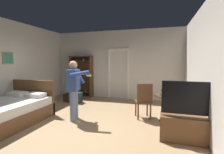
# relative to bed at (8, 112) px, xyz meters

# --- Properties ---
(ground_plane) EXTENTS (6.86, 6.86, 0.00)m
(ground_plane) POSITION_rel_bed_xyz_m (1.88, 0.52, -0.30)
(ground_plane) COLOR #997A56
(wall_back) EXTENTS (5.72, 0.12, 2.90)m
(wall_back) POSITION_rel_bed_xyz_m (1.88, 3.69, 1.15)
(wall_back) COLOR beige
(wall_back) RESTS_ON ground_plane
(wall_right) EXTENTS (0.12, 6.47, 2.90)m
(wall_right) POSITION_rel_bed_xyz_m (4.68, 0.52, 1.15)
(wall_right) COLOR beige
(wall_right) RESTS_ON ground_plane
(doorway_frame) EXTENTS (0.93, 0.08, 2.13)m
(doorway_frame) POSITION_rel_bed_xyz_m (1.99, 3.61, 0.92)
(doorway_frame) COLOR white
(doorway_frame) RESTS_ON ground_plane
(bed) EXTENTS (1.47, 2.00, 1.02)m
(bed) POSITION_rel_bed_xyz_m (0.00, 0.00, 0.00)
(bed) COLOR brown
(bed) RESTS_ON ground_plane
(bookshelf) EXTENTS (1.03, 0.32, 1.82)m
(bookshelf) POSITION_rel_bed_xyz_m (0.32, 3.47, 0.68)
(bookshelf) COLOR #4C331E
(bookshelf) RESTS_ON ground_plane
(tv_flatscreen) EXTENTS (1.15, 0.40, 1.20)m
(tv_flatscreen) POSITION_rel_bed_xyz_m (4.32, 0.29, 0.04)
(tv_flatscreen) COLOR brown
(tv_flatscreen) RESTS_ON ground_plane
(side_table) EXTENTS (0.69, 0.69, 0.70)m
(side_table) POSITION_rel_bed_xyz_m (3.93, 1.32, 0.17)
(side_table) COLOR #4C331E
(side_table) RESTS_ON ground_plane
(laptop) EXTENTS (0.38, 0.38, 0.15)m
(laptop) POSITION_rel_bed_xyz_m (3.90, 1.28, 0.45)
(laptop) COLOR black
(laptop) RESTS_ON side_table
(bottle_on_table) EXTENTS (0.06, 0.06, 0.23)m
(bottle_on_table) POSITION_rel_bed_xyz_m (4.07, 1.24, 0.49)
(bottle_on_table) COLOR #153921
(bottle_on_table) RESTS_ON side_table
(wooden_chair) EXTENTS (0.54, 0.54, 0.99)m
(wooden_chair) POSITION_rel_bed_xyz_m (3.30, 1.34, 0.24)
(wooden_chair) COLOR brown
(wooden_chair) RESTS_ON ground_plane
(person_blue_shirt) EXTENTS (0.75, 0.56, 1.60)m
(person_blue_shirt) POSITION_rel_bed_xyz_m (1.51, 0.72, 0.61)
(person_blue_shirt) COLOR slate
(person_blue_shirt) RESTS_ON ground_plane
(suitcase_dark) EXTENTS (0.63, 0.42, 0.32)m
(suitcase_dark) POSITION_rel_bed_xyz_m (0.41, 2.46, -0.14)
(suitcase_dark) COLOR black
(suitcase_dark) RESTS_ON ground_plane
(suitcase_small) EXTENTS (0.47, 0.33, 0.39)m
(suitcase_small) POSITION_rel_bed_xyz_m (0.60, 2.36, -0.11)
(suitcase_small) COLOR #1E2D38
(suitcase_small) RESTS_ON ground_plane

